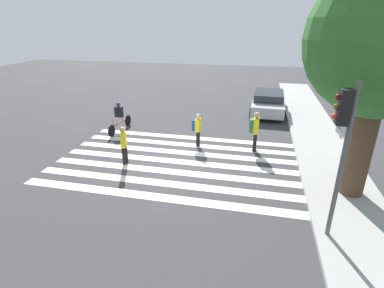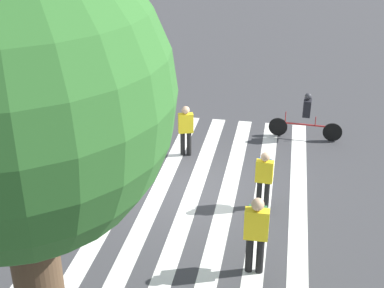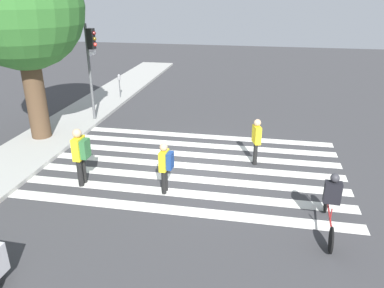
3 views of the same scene
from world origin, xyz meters
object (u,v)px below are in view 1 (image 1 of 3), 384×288
object	(u,v)px
car_parked_dark_suv	(268,102)
pedestrian_child_with_backpack	(124,143)
pedestrian_adult_tall_backpack	(197,127)
pedestrian_adult_yellow_jacket	(255,129)
traffic_light	(342,135)
cyclist_far_lane	(119,116)

from	to	relation	value
car_parked_dark_suv	pedestrian_child_with_backpack	bearing A→B (deg)	-31.67
pedestrian_adult_tall_backpack	pedestrian_adult_yellow_jacket	world-z (taller)	pedestrian_adult_yellow_jacket
car_parked_dark_suv	traffic_light	bearing A→B (deg)	8.11
traffic_light	pedestrian_adult_tall_backpack	size ratio (longest dim) A/B	2.74
pedestrian_adult_yellow_jacket	pedestrian_adult_tall_backpack	bearing A→B (deg)	-89.95
traffic_light	pedestrian_child_with_backpack	size ratio (longest dim) A/B	2.67
cyclist_far_lane	traffic_light	bearing A→B (deg)	57.51
pedestrian_adult_tall_backpack	cyclist_far_lane	bearing A→B (deg)	-99.83
pedestrian_adult_tall_backpack	cyclist_far_lane	size ratio (longest dim) A/B	0.66
pedestrian_child_with_backpack	car_parked_dark_suv	size ratio (longest dim) A/B	0.35
pedestrian_adult_yellow_jacket	cyclist_far_lane	size ratio (longest dim) A/B	0.77
traffic_light	car_parked_dark_suv	size ratio (longest dim) A/B	0.92
cyclist_far_lane	car_parked_dark_suv	bearing A→B (deg)	128.12
pedestrian_adult_tall_backpack	pedestrian_child_with_backpack	world-z (taller)	pedestrian_child_with_backpack
pedestrian_adult_yellow_jacket	traffic_light	bearing A→B (deg)	20.10
pedestrian_adult_yellow_jacket	cyclist_far_lane	bearing A→B (deg)	-98.64
traffic_light	pedestrian_adult_yellow_jacket	world-z (taller)	traffic_light
car_parked_dark_suv	pedestrian_adult_yellow_jacket	bearing A→B (deg)	-4.44
pedestrian_adult_tall_backpack	pedestrian_child_with_backpack	distance (m)	3.59
cyclist_far_lane	pedestrian_child_with_backpack	bearing A→B (deg)	31.82
traffic_light	cyclist_far_lane	xyz separation A→B (m)	(-6.75, -9.15, -2.17)
traffic_light	pedestrian_adult_yellow_jacket	bearing A→B (deg)	-160.10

